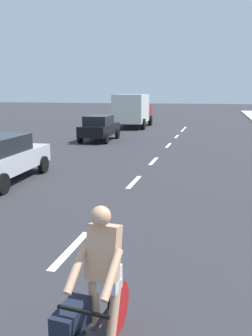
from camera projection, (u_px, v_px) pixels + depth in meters
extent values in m
plane|color=#2D2D33|center=(162.00, 152.00, 18.45)|extent=(160.00, 160.00, 0.00)
cube|color=white|center=(71.00, 249.00, 7.00)|extent=(0.16, 1.80, 0.01)
cube|color=white|center=(134.00, 182.00, 12.26)|extent=(0.16, 1.80, 0.01)
cube|color=white|center=(154.00, 161.00, 15.98)|extent=(0.16, 1.80, 0.01)
cube|color=white|center=(168.00, 145.00, 20.68)|extent=(0.16, 1.80, 0.01)
cube|color=white|center=(177.00, 136.00, 24.84)|extent=(0.16, 1.80, 0.01)
cube|color=white|center=(182.00, 130.00, 28.75)|extent=(0.16, 1.80, 0.01)
cube|color=white|center=(185.00, 128.00, 30.80)|extent=(0.16, 1.80, 0.01)
cylinder|color=red|center=(118.00, 308.00, 4.55)|extent=(0.11, 0.66, 0.66)
cube|color=black|center=(102.00, 319.00, 4.03)|extent=(0.13, 0.94, 0.04)
cylinder|color=black|center=(109.00, 290.00, 4.17)|extent=(0.03, 0.03, 0.48)
cube|color=black|center=(83.00, 312.00, 3.54)|extent=(0.56, 0.08, 0.03)
cube|color=tan|center=(104.00, 252.00, 3.94)|extent=(0.37, 0.35, 0.63)
sphere|color=tan|center=(101.00, 216.00, 3.80)|extent=(0.22, 0.22, 0.22)
cube|color=white|center=(106.00, 277.00, 4.06)|extent=(0.34, 0.25, 0.28)
cube|color=black|center=(71.00, 321.00, 3.81)|extent=(0.29, 0.54, 0.32)
cylinder|color=tan|center=(114.00, 308.00, 4.03)|extent=(0.14, 0.32, 0.62)
cylinder|color=tan|center=(95.00, 304.00, 4.11)|extent=(0.13, 0.21, 0.63)
cylinder|color=tan|center=(112.00, 274.00, 3.65)|extent=(0.14, 0.49, 0.41)
cylinder|color=tan|center=(76.00, 268.00, 3.78)|extent=(0.14, 0.49, 0.41)
cylinder|color=black|center=(43.00, 165.00, 13.59)|extent=(0.21, 0.65, 0.64)
cylinder|color=black|center=(2.00, 184.00, 10.73)|extent=(0.21, 0.65, 0.64)
cube|color=black|center=(100.00, 130.00, 22.59)|extent=(1.68, 3.89, 0.64)
cube|color=black|center=(99.00, 120.00, 22.28)|extent=(1.46, 2.03, 0.56)
cylinder|color=black|center=(94.00, 133.00, 24.10)|extent=(0.19, 0.64, 0.64)
cylinder|color=black|center=(118.00, 134.00, 23.74)|extent=(0.19, 0.64, 0.64)
cylinder|color=black|center=(80.00, 138.00, 21.59)|extent=(0.19, 0.64, 0.64)
cylinder|color=black|center=(106.00, 138.00, 21.23)|extent=(0.19, 0.64, 0.64)
cube|color=maroon|center=(138.00, 112.00, 33.22)|extent=(2.48, 2.42, 1.40)
cube|color=silver|center=(131.00, 108.00, 30.26)|extent=(2.55, 4.24, 2.30)
cylinder|color=black|center=(124.00, 120.00, 33.49)|extent=(0.31, 0.91, 0.90)
cylinder|color=black|center=(150.00, 120.00, 33.00)|extent=(0.31, 0.91, 0.90)
cylinder|color=black|center=(114.00, 124.00, 29.76)|extent=(0.31, 0.91, 0.90)
cylinder|color=black|center=(143.00, 124.00, 29.27)|extent=(0.31, 0.91, 0.90)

